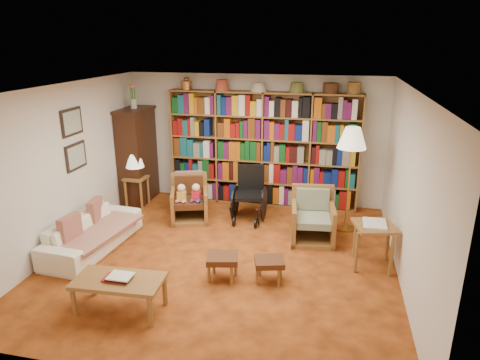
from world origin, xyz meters
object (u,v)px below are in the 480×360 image
(footstool_a, at_px, (222,260))
(armchair_sage, at_px, (313,220))
(wheelchair, at_px, (249,195))
(footstool_b, at_px, (269,263))
(sofa, at_px, (92,233))
(floor_lamp, at_px, (352,142))
(side_table_papers, at_px, (374,232))
(side_table_lamp, at_px, (137,185))
(armchair_leather, at_px, (191,201))
(coffee_table, at_px, (119,283))

(footstool_a, bearing_deg, armchair_sage, 53.87)
(wheelchair, bearing_deg, footstool_b, -71.61)
(sofa, bearing_deg, footstool_b, -93.01)
(armchair_sage, bearing_deg, floor_lamp, 41.18)
(side_table_papers, bearing_deg, side_table_lamp, 161.57)
(side_table_papers, distance_m, footstool_b, 1.58)
(armchair_sage, height_order, side_table_papers, armchair_sage)
(armchair_sage, height_order, wheelchair, wheelchair)
(sofa, relative_size, wheelchair, 1.84)
(footstool_b, bearing_deg, side_table_lamp, 143.62)
(side_table_lamp, bearing_deg, armchair_leather, -15.40)
(wheelchair, distance_m, coffee_table, 3.22)
(armchair_sage, bearing_deg, coffee_table, -130.79)
(side_table_papers, relative_size, footstool_b, 1.49)
(sofa, xyz_separation_m, armchair_leather, (1.11, 1.47, 0.08))
(armchair_leather, distance_m, footstool_a, 2.19)
(floor_lamp, height_order, footstool_b, floor_lamp)
(sofa, relative_size, floor_lamp, 1.02)
(wheelchair, bearing_deg, floor_lamp, -3.91)
(wheelchair, bearing_deg, coffee_table, -107.59)
(footstool_b, bearing_deg, wheelchair, 108.39)
(floor_lamp, distance_m, coffee_table, 4.15)
(armchair_leather, distance_m, wheelchair, 1.06)
(armchair_leather, distance_m, armchair_sage, 2.23)
(armchair_leather, height_order, armchair_sage, armchair_sage)
(armchair_leather, relative_size, footstool_b, 1.87)
(armchair_sage, relative_size, floor_lamp, 0.48)
(floor_lamp, bearing_deg, coffee_table, -132.21)
(armchair_sage, relative_size, footstool_b, 1.87)
(sofa, bearing_deg, side_table_papers, -80.88)
(coffee_table, bearing_deg, wheelchair, 72.41)
(floor_lamp, relative_size, footstool_a, 3.69)
(armchair_leather, xyz_separation_m, armchair_sage, (2.20, -0.36, -0.01))
(footstool_a, xyz_separation_m, footstool_b, (0.63, 0.08, -0.02))
(side_table_lamp, height_order, armchair_leather, armchair_leather)
(armchair_leather, bearing_deg, wheelchair, 11.99)
(wheelchair, xyz_separation_m, footstool_a, (0.05, -2.12, -0.16))
(side_table_papers, relative_size, coffee_table, 0.63)
(floor_lamp, height_order, coffee_table, floor_lamp)
(coffee_table, bearing_deg, footstool_a, 42.84)
(footstool_a, distance_m, coffee_table, 1.40)
(coffee_table, bearing_deg, armchair_sage, 49.21)
(side_table_lamp, relative_size, coffee_table, 0.55)
(sofa, height_order, floor_lamp, floor_lamp)
(armchair_sage, xyz_separation_m, footstool_b, (-0.49, -1.46, -0.06))
(wheelchair, distance_m, footstool_a, 2.13)
(sofa, bearing_deg, armchair_leather, -33.08)
(sofa, distance_m, coffee_table, 1.82)
(floor_lamp, bearing_deg, wheelchair, 176.09)
(armchair_leather, height_order, side_table_papers, armchair_leather)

